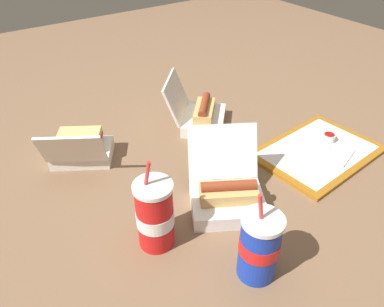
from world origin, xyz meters
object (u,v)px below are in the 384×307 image
Objects in this scene: ketchup_cup at (329,137)px; soda_cup_center at (155,215)px; clamshell_hotdog_right at (227,194)px; plastic_fork at (347,158)px; soda_cup_corner at (259,246)px; clamshell_hotdog_back at (201,115)px; food_tray at (318,152)px; clamshell_sandwich_center at (81,148)px.

ketchup_cup is 0.65m from soda_cup_center.
ketchup_cup is at bearing -175.21° from clamshell_hotdog_right.
plastic_fork is 0.50× the size of soda_cup_corner.
clamshell_hotdog_back reaches higher than plastic_fork.
soda_cup_center is 1.05× the size of soda_cup_corner.
plastic_fork is 0.51m from soda_cup_corner.
plastic_fork is at bearing 115.12° from food_tray.
clamshell_hotdog_back is (0.26, -0.33, 0.01)m from ketchup_cup.
clamshell_hotdog_back is (-0.18, -0.36, -0.00)m from clamshell_hotdog_right.
ketchup_cup reaches higher than food_tray.
clamshell_hotdog_right is 1.15× the size of clamshell_sandwich_center.
clamshell_hotdog_right is 0.46m from clamshell_sandwich_center.
ketchup_cup is at bearing 129.11° from clamshell_hotdog_back.
clamshell_hotdog_right is at bearing 120.02° from clamshell_sandwich_center.
soda_cup_center is at bearing 93.44° from clamshell_sandwich_center.
clamshell_sandwich_center is 0.40m from soda_cup_center.
clamshell_sandwich_center is at bearing -75.35° from soda_cup_corner.
clamshell_hotdog_back is at bearing -116.15° from clamshell_hotdog_right.
plastic_fork is 0.39× the size of clamshell_hotdog_right.
plastic_fork is 0.48m from clamshell_hotdog_back.
soda_cup_corner is (0.25, 0.56, 0.04)m from clamshell_hotdog_back.
plastic_fork is 0.42× the size of clamshell_hotdog_back.
soda_cup_center is (0.38, 0.36, 0.04)m from clamshell_hotdog_back.
clamshell_sandwich_center is 1.10× the size of soda_cup_corner.
clamshell_hotdog_back is (-0.41, 0.04, -0.00)m from clamshell_sandwich_center.
food_tray is at bearing -177.96° from soda_cup_center.
clamshell_sandwich_center is 0.41m from clamshell_hotdog_back.
soda_cup_corner is at bearing 25.31° from food_tray.
plastic_fork is (-0.04, 0.08, 0.01)m from food_tray.
clamshell_hotdog_back is 0.61m from soda_cup_corner.
plastic_fork is at bearing 144.60° from clamshell_sandwich_center.
clamshell_hotdog_back is 0.53m from soda_cup_center.
clamshell_hotdog_back is at bearing -79.44° from plastic_fork.
food_tray is 0.38m from clamshell_hotdog_right.
clamshell_sandwich_center is at bearing -28.26° from ketchup_cup.
ketchup_cup is 0.14× the size of clamshell_hotdog_right.
clamshell_hotdog_back is 1.14× the size of soda_cup_center.
clamshell_hotdog_right is (0.38, 0.02, 0.03)m from food_tray.
clamshell_sandwich_center is 0.92× the size of clamshell_hotdog_back.
food_tray is at bearing -176.87° from clamshell_hotdog_right.
food_tray is 0.09m from plastic_fork.
clamshell_hotdog_right reaches higher than clamshell_hotdog_back.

